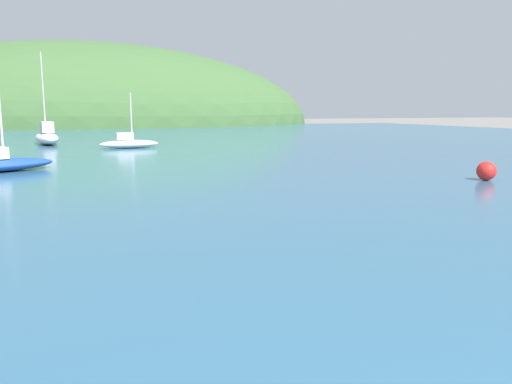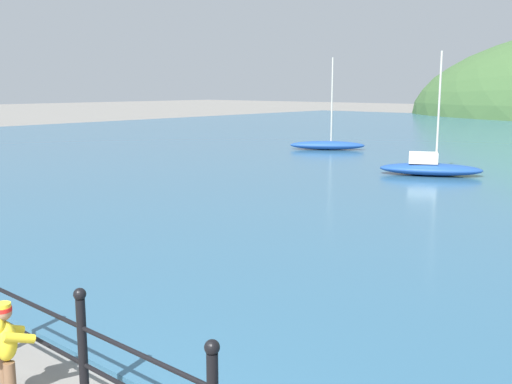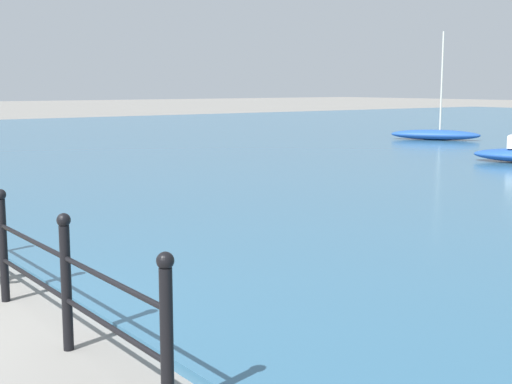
% 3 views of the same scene
% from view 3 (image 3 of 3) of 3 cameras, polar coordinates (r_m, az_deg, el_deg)
% --- Properties ---
extents(iron_railing, '(5.38, 0.12, 1.21)m').
position_cam_3_polar(iron_railing, '(7.15, -17.55, -5.07)').
color(iron_railing, black).
rests_on(iron_railing, ground).
extents(boat_far_left, '(3.44, 2.78, 4.30)m').
position_cam_3_polar(boat_far_left, '(29.78, 14.15, 4.52)').
color(boat_far_left, '#1E4793').
rests_on(boat_far_left, water).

